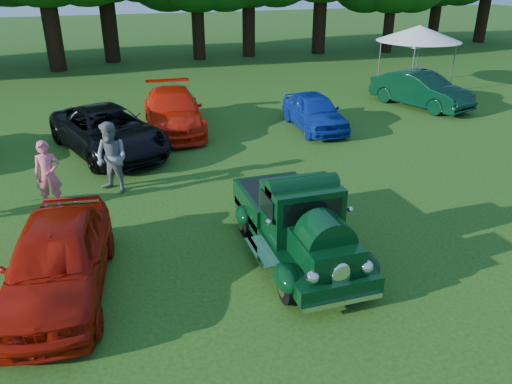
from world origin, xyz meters
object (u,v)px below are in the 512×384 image
object	(u,v)px
red_convertible	(57,259)
back_car_orange	(173,111)
spectator_pink	(48,175)
hero_pickup	(297,224)
back_car_black	(108,131)
spectator_grey	(112,158)
back_car_blue	(314,111)
back_car_green	(421,90)
canopy_tent	(419,34)

from	to	relation	value
red_convertible	back_car_orange	bearing A→B (deg)	76.25
spectator_pink	hero_pickup	bearing A→B (deg)	-38.14
back_car_black	spectator_grey	world-z (taller)	spectator_grey
hero_pickup	back_car_blue	world-z (taller)	hero_pickup
back_car_orange	back_car_blue	world-z (taller)	back_car_orange
back_car_orange	back_car_blue	bearing A→B (deg)	-10.79
red_convertible	back_car_black	bearing A→B (deg)	87.91
red_convertible	back_car_black	distance (m)	7.75
back_car_orange	spectator_pink	distance (m)	6.80
back_car_black	back_car_blue	size ratio (longest dim) A/B	1.36
back_car_blue	spectator_grey	world-z (taller)	spectator_grey
spectator_pink	spectator_grey	size ratio (longest dim) A/B	0.91
back_car_orange	spectator_pink	bearing A→B (deg)	-120.73
red_convertible	back_car_black	size ratio (longest dim) A/B	0.81
back_car_green	spectator_grey	distance (m)	13.96
back_car_green	spectator_pink	size ratio (longest dim) A/B	2.55
hero_pickup	back_car_orange	bearing A→B (deg)	96.03
back_car_blue	canopy_tent	size ratio (longest dim) A/B	0.86
back_car_blue	canopy_tent	distance (m)	8.96
back_car_black	back_car_green	size ratio (longest dim) A/B	1.17
back_car_blue	canopy_tent	world-z (taller)	canopy_tent
red_convertible	back_car_blue	distance (m)	11.77
canopy_tent	hero_pickup	bearing A→B (deg)	-131.60
hero_pickup	back_car_green	distance (m)	13.58
spectator_pink	canopy_tent	distance (m)	18.63
back_car_orange	canopy_tent	bearing A→B (deg)	19.68
hero_pickup	spectator_pink	distance (m)	6.36
spectator_pink	spectator_grey	distance (m)	1.63
back_car_orange	canopy_tent	size ratio (longest dim) A/B	1.13
back_car_blue	spectator_grey	bearing A→B (deg)	-151.09
red_convertible	canopy_tent	size ratio (longest dim) A/B	0.95
red_convertible	back_car_green	bearing A→B (deg)	41.10
back_car_black	back_car_green	distance (m)	13.08
hero_pickup	spectator_grey	distance (m)	5.64
back_car_black	spectator_grey	bearing A→B (deg)	-110.46
back_car_black	back_car_green	bearing A→B (deg)	-11.43
red_convertible	hero_pickup	bearing A→B (deg)	6.13
back_car_orange	back_car_black	bearing A→B (deg)	-138.10
spectator_pink	back_car_blue	bearing A→B (deg)	25.57
spectator_pink	canopy_tent	world-z (taller)	canopy_tent
back_car_blue	spectator_pink	bearing A→B (deg)	-152.41
back_car_black	back_car_blue	bearing A→B (deg)	-16.71
hero_pickup	spectator_grey	xyz separation A→B (m)	(-3.40, 4.50, 0.22)
back_car_blue	red_convertible	bearing A→B (deg)	-134.14
spectator_grey	canopy_tent	bearing A→B (deg)	73.74
back_car_black	back_car_orange	size ratio (longest dim) A/B	1.04
red_convertible	spectator_pink	xyz separation A→B (m)	(-0.34, 3.91, 0.15)
back_car_black	back_car_orange	world-z (taller)	back_car_orange
back_car_black	hero_pickup	bearing A→B (deg)	-86.27
back_car_orange	spectator_grey	distance (m)	5.57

